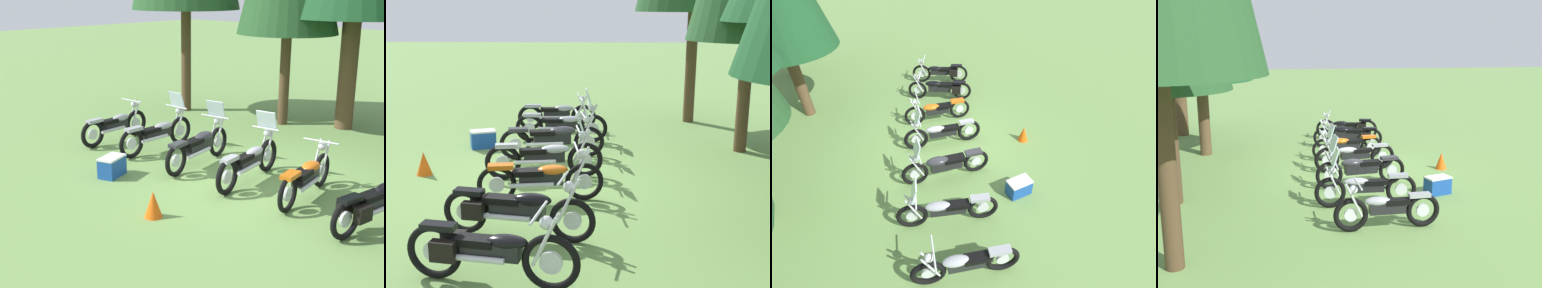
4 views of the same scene
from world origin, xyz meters
The scene contains 10 objects.
ground_plane centered at (0.00, 0.00, 0.00)m, with size 80.00×80.00×0.00m, color #6B934C.
motorcycle_0 centered at (-4.27, 0.03, 0.44)m, with size 0.77×2.18×1.00m.
motorcycle_1 centered at (-2.90, 0.26, 0.46)m, with size 0.73×2.33×1.37m.
motorcycle_2 centered at (-1.42, 0.15, 0.48)m, with size 0.77×2.36×1.36m.
motorcycle_3 centered at (0.03, 0.11, 0.46)m, with size 0.64×2.35×1.37m.
motorcycle_4 centered at (1.33, 0.16, 0.45)m, with size 0.71×2.21×1.00m.
motorcycle_5 centered at (2.83, -0.09, 0.45)m, with size 0.80×2.33×1.00m.
motorcycle_6 centered at (4.19, -0.22, 0.45)m, with size 0.80×2.23×1.02m.
picnic_cooler centered at (-2.27, -1.64, 0.22)m, with size 0.55×0.69×0.43m.
traffic_cone centered at (-0.12, -2.41, 0.24)m, with size 0.32×0.32×0.48m, color #EA590F.
Camera 4 is at (-13.21, 1.87, 3.83)m, focal length 45.49 mm.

